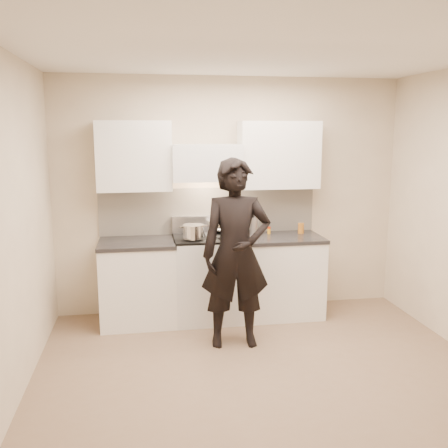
% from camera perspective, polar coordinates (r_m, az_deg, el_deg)
% --- Properties ---
extents(ground_plane, '(4.00, 4.00, 0.00)m').
position_cam_1_polar(ground_plane, '(4.55, 4.66, -16.75)').
color(ground_plane, '#7E664F').
extents(room_shell, '(4.04, 3.54, 2.70)m').
position_cam_1_polar(room_shell, '(4.43, 3.07, 4.19)').
color(room_shell, beige).
rests_on(room_shell, ground).
extents(stove, '(0.76, 0.65, 0.96)m').
position_cam_1_polar(stove, '(5.63, -1.79, -6.11)').
color(stove, silver).
rests_on(stove, ground).
extents(counter_right, '(0.92, 0.67, 0.92)m').
position_cam_1_polar(counter_right, '(5.80, 6.41, -5.82)').
color(counter_right, white).
rests_on(counter_right, ground).
extents(counter_left, '(0.82, 0.67, 0.92)m').
position_cam_1_polar(counter_left, '(5.59, -9.79, -6.53)').
color(counter_left, white).
rests_on(counter_left, ground).
extents(wok, '(0.34, 0.42, 0.28)m').
position_cam_1_polar(wok, '(5.66, -0.31, -0.01)').
color(wok, silver).
rests_on(wok, stove).
extents(stock_pot, '(0.31, 0.27, 0.15)m').
position_cam_1_polar(stock_pot, '(5.33, -3.52, -0.87)').
color(stock_pot, silver).
rests_on(stock_pot, stove).
extents(utensil_crock, '(0.14, 0.14, 0.36)m').
position_cam_1_polar(utensil_crock, '(5.77, 3.21, -0.02)').
color(utensil_crock, '#ABAAB2').
rests_on(utensil_crock, counter_right).
extents(spice_jar, '(0.04, 0.04, 0.08)m').
position_cam_1_polar(spice_jar, '(5.78, 5.17, -0.72)').
color(spice_jar, orange).
rests_on(spice_jar, counter_right).
extents(oil_glass, '(0.07, 0.07, 0.12)m').
position_cam_1_polar(oil_glass, '(5.86, 8.78, -0.48)').
color(oil_glass, '#A7621C').
rests_on(oil_glass, counter_right).
extents(person, '(0.70, 0.48, 1.84)m').
position_cam_1_polar(person, '(4.83, 1.37, -3.41)').
color(person, black).
rests_on(person, ground).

